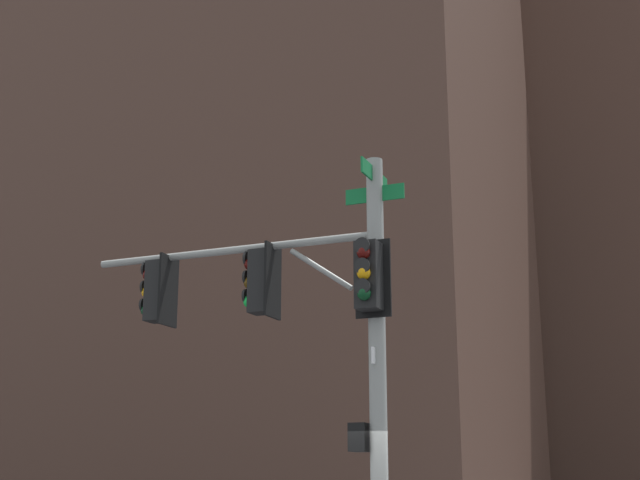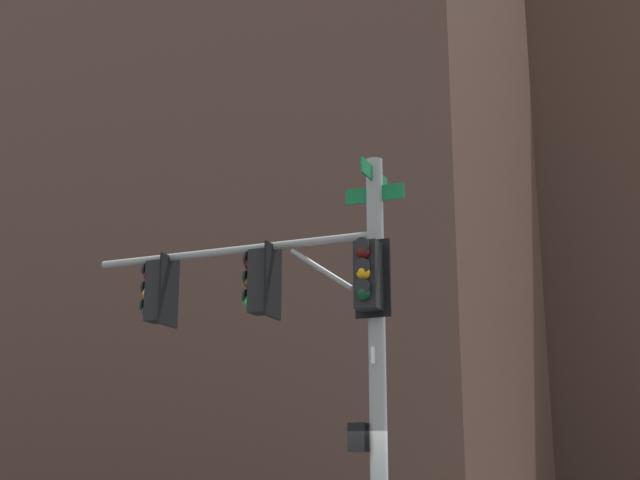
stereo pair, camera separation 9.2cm
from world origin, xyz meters
name	(u,v)px [view 1 (the left image)]	position (x,y,z in m)	size (l,w,h in m)	color
signal_pole_assembly	(307,320)	(-1.11, -0.22, 4.17)	(5.37, 1.20, 6.57)	gray
building_glass_tower	(131,0)	(-33.67, 43.19, 39.40)	(24.39, 28.12, 78.81)	#9EC6C1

